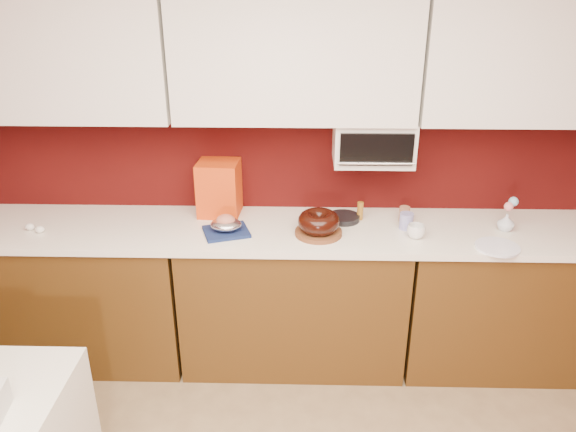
% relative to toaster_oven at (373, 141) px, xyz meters
% --- Properties ---
extents(wall_back, '(4.00, 0.02, 2.50)m').
position_rel_toaster_oven_xyz_m(wall_back, '(-0.45, 0.15, -0.12)').
color(wall_back, '#3E0A08').
rests_on(wall_back, floor).
extents(base_cabinet_left, '(1.31, 0.58, 0.86)m').
position_rel_toaster_oven_xyz_m(base_cabinet_left, '(-1.78, -0.17, -0.95)').
color(base_cabinet_left, '#4D300F').
rests_on(base_cabinet_left, floor).
extents(base_cabinet_center, '(1.31, 0.58, 0.86)m').
position_rel_toaster_oven_xyz_m(base_cabinet_center, '(-0.45, -0.17, -0.95)').
color(base_cabinet_center, '#4D300F').
rests_on(base_cabinet_center, floor).
extents(base_cabinet_right, '(1.31, 0.58, 0.86)m').
position_rel_toaster_oven_xyz_m(base_cabinet_right, '(0.88, -0.17, -0.95)').
color(base_cabinet_right, '#4D300F').
rests_on(base_cabinet_right, floor).
extents(countertop, '(4.00, 0.62, 0.04)m').
position_rel_toaster_oven_xyz_m(countertop, '(-0.45, -0.17, -0.49)').
color(countertop, white).
rests_on(countertop, base_cabinet_center).
extents(upper_cabinet_left, '(1.31, 0.33, 0.70)m').
position_rel_toaster_oven_xyz_m(upper_cabinet_left, '(-1.78, -0.02, 0.48)').
color(upper_cabinet_left, white).
rests_on(upper_cabinet_left, wall_back).
extents(upper_cabinet_center, '(1.31, 0.33, 0.70)m').
position_rel_toaster_oven_xyz_m(upper_cabinet_center, '(-0.45, -0.02, 0.48)').
color(upper_cabinet_center, white).
rests_on(upper_cabinet_center, wall_back).
extents(upper_cabinet_right, '(1.31, 0.33, 0.70)m').
position_rel_toaster_oven_xyz_m(upper_cabinet_right, '(0.88, -0.02, 0.48)').
color(upper_cabinet_right, white).
rests_on(upper_cabinet_right, wall_back).
extents(toaster_oven, '(0.45, 0.30, 0.25)m').
position_rel_toaster_oven_xyz_m(toaster_oven, '(0.00, 0.00, 0.00)').
color(toaster_oven, white).
rests_on(toaster_oven, upper_cabinet_center).
extents(toaster_oven_door, '(0.40, 0.02, 0.18)m').
position_rel_toaster_oven_xyz_m(toaster_oven_door, '(0.00, -0.16, 0.00)').
color(toaster_oven_door, black).
rests_on(toaster_oven_door, toaster_oven).
extents(toaster_oven_handle, '(0.42, 0.02, 0.02)m').
position_rel_toaster_oven_xyz_m(toaster_oven_handle, '(0.00, -0.18, -0.07)').
color(toaster_oven_handle, silver).
rests_on(toaster_oven_handle, toaster_oven).
extents(cake_base, '(0.34, 0.34, 0.02)m').
position_rel_toaster_oven_xyz_m(cake_base, '(-0.31, -0.25, -0.46)').
color(cake_base, brown).
rests_on(cake_base, countertop).
extents(bundt_cake, '(0.27, 0.27, 0.10)m').
position_rel_toaster_oven_xyz_m(bundt_cake, '(-0.31, -0.25, -0.39)').
color(bundt_cake, black).
rests_on(bundt_cake, cake_base).
extents(navy_towel, '(0.30, 0.27, 0.02)m').
position_rel_toaster_oven_xyz_m(navy_towel, '(-0.83, -0.24, -0.47)').
color(navy_towel, navy).
rests_on(navy_towel, countertop).
extents(foil_ham_nest, '(0.21, 0.19, 0.07)m').
position_rel_toaster_oven_xyz_m(foil_ham_nest, '(-0.83, -0.24, -0.42)').
color(foil_ham_nest, silver).
rests_on(foil_ham_nest, navy_towel).
extents(roasted_ham, '(0.12, 0.11, 0.07)m').
position_rel_toaster_oven_xyz_m(roasted_ham, '(-0.83, -0.24, -0.40)').
color(roasted_ham, '#C5705A').
rests_on(roasted_ham, foil_ham_nest).
extents(pandoro_box, '(0.26, 0.24, 0.33)m').
position_rel_toaster_oven_xyz_m(pandoro_box, '(-0.90, 0.04, -0.31)').
color(pandoro_box, '#B81E0C').
rests_on(pandoro_box, countertop).
extents(dark_pan, '(0.19, 0.19, 0.03)m').
position_rel_toaster_oven_xyz_m(dark_pan, '(-0.15, -0.05, -0.46)').
color(dark_pan, black).
rests_on(dark_pan, countertop).
extents(coffee_mug, '(0.12, 0.12, 0.10)m').
position_rel_toaster_oven_xyz_m(coffee_mug, '(0.23, -0.28, -0.43)').
color(coffee_mug, white).
rests_on(coffee_mug, countertop).
extents(blue_jar, '(0.09, 0.09, 0.09)m').
position_rel_toaster_oven_xyz_m(blue_jar, '(0.20, -0.15, -0.43)').
color(blue_jar, '#1A1B93').
rests_on(blue_jar, countertop).
extents(flower_vase, '(0.09, 0.09, 0.11)m').
position_rel_toaster_oven_xyz_m(flower_vase, '(0.76, -0.16, -0.42)').
color(flower_vase, silver).
rests_on(flower_vase, countertop).
extents(flower_pink, '(0.05, 0.05, 0.05)m').
position_rel_toaster_oven_xyz_m(flower_pink, '(0.76, -0.16, -0.33)').
color(flower_pink, '#DE8081').
rests_on(flower_pink, flower_vase).
extents(flower_blue, '(0.05, 0.05, 0.05)m').
position_rel_toaster_oven_xyz_m(flower_blue, '(0.79, -0.14, -0.30)').
color(flower_blue, '#84B8D3').
rests_on(flower_blue, flower_vase).
extents(china_plate, '(0.26, 0.26, 0.01)m').
position_rel_toaster_oven_xyz_m(china_plate, '(0.65, -0.39, -0.47)').
color(china_plate, white).
rests_on(china_plate, countertop).
extents(amber_bottle, '(0.04, 0.04, 0.11)m').
position_rel_toaster_oven_xyz_m(amber_bottle, '(-0.06, -0.03, -0.42)').
color(amber_bottle, '#8A5C19').
rests_on(amber_bottle, countertop).
extents(paper_cup, '(0.07, 0.07, 0.09)m').
position_rel_toaster_oven_xyz_m(paper_cup, '(0.20, -0.05, -0.43)').
color(paper_cup, '#976344').
rests_on(paper_cup, countertop).
extents(egg_left, '(0.07, 0.06, 0.04)m').
position_rel_toaster_oven_xyz_m(egg_left, '(-1.89, -0.27, -0.45)').
color(egg_left, white).
rests_on(egg_left, countertop).
extents(egg_right, '(0.07, 0.06, 0.04)m').
position_rel_toaster_oven_xyz_m(egg_right, '(-1.96, -0.23, -0.45)').
color(egg_right, silver).
rests_on(egg_right, countertop).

